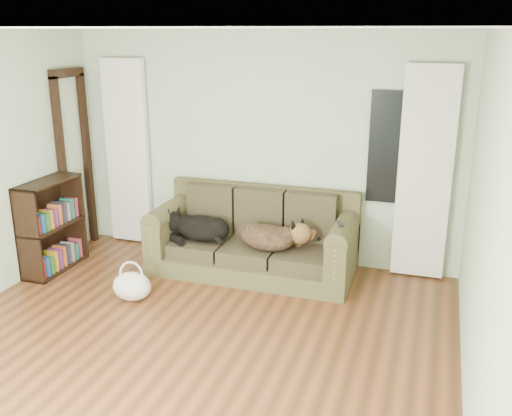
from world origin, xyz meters
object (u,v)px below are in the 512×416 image
(dog_shepherd, at_px, (271,236))
(bookshelf, at_px, (52,227))
(sofa, at_px, (253,234))
(tote_bag, at_px, (132,285))
(dog_black_lab, at_px, (199,228))

(dog_shepherd, bearing_deg, bookshelf, 26.50)
(sofa, bearing_deg, tote_bag, -132.06)
(dog_black_lab, relative_size, dog_shepherd, 1.00)
(sofa, height_order, dog_shepherd, sofa)
(dog_shepherd, height_order, bookshelf, bookshelf)
(dog_black_lab, xyz_separation_m, dog_shepherd, (0.84, -0.02, 0.01))
(dog_black_lab, xyz_separation_m, bookshelf, (-1.55, -0.52, 0.02))
(dog_black_lab, height_order, bookshelf, bookshelf)
(sofa, distance_m, dog_black_lab, 0.60)
(sofa, relative_size, tote_bag, 5.59)
(tote_bag, bearing_deg, sofa, 47.94)
(tote_bag, height_order, bookshelf, bookshelf)
(dog_shepherd, xyz_separation_m, tote_bag, (-1.17, -0.92, -0.33))
(dog_black_lab, distance_m, bookshelf, 1.64)
(tote_bag, xyz_separation_m, bookshelf, (-1.22, 0.42, 0.34))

